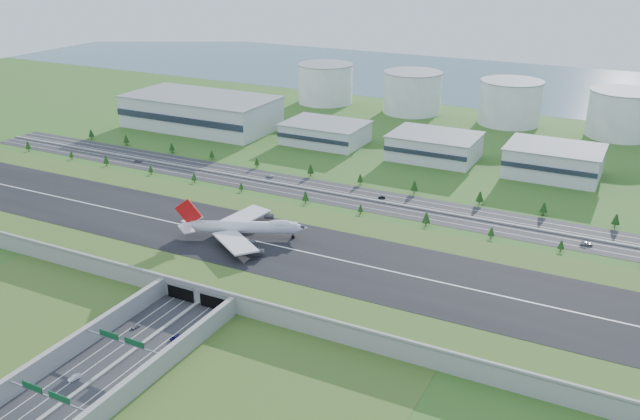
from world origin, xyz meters
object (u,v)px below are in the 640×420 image
at_px(fuel_tank_a, 325,84).
at_px(car_6, 587,244).
at_px(car_1, 75,377).
at_px(car_7, 270,176).
at_px(boeing_747, 243,227).
at_px(car_5, 382,197).
at_px(car_4, 138,161).
at_px(car_0, 136,326).
at_px(car_2, 176,337).

xyz_separation_m(fuel_tank_a, car_6, (258.99, -223.56, -16.55)).
xyz_separation_m(car_1, car_7, (-50.39, 216.38, 0.00)).
distance_m(boeing_747, car_5, 105.12).
bearing_deg(car_4, fuel_tank_a, -17.11).
relative_size(car_0, car_4, 0.78).
relative_size(car_4, car_7, 0.89).
bearing_deg(car_5, car_7, -109.52).
bearing_deg(car_1, car_2, 80.64).
height_order(boeing_747, car_1, boeing_747).
distance_m(car_1, car_2, 39.91).
distance_m(fuel_tank_a, car_6, 342.53).
distance_m(car_0, car_5, 180.22).
relative_size(car_0, car_2, 0.76).
bearing_deg(car_0, car_4, 141.54).
bearing_deg(boeing_747, car_1, -112.80).
bearing_deg(fuel_tank_a, boeing_747, -70.39).
bearing_deg(car_2, car_5, -82.94).
bearing_deg(car_5, car_1, -24.84).
distance_m(boeing_747, car_2, 80.41).
height_order(fuel_tank_a, car_5, fuel_tank_a).
bearing_deg(fuel_tank_a, car_1, -74.96).
relative_size(car_1, car_6, 0.82).
height_order(car_1, car_6, car_6).
xyz_separation_m(car_1, car_2, (15.38, 36.83, -0.09)).
xyz_separation_m(car_2, car_6, (130.01, 162.34, 0.12)).
distance_m(car_2, car_7, 191.22).
bearing_deg(car_0, car_7, 115.15).
bearing_deg(car_2, car_0, 14.26).
xyz_separation_m(boeing_747, car_0, (-0.39, -78.04, -12.88)).
height_order(car_1, car_2, car_1).
relative_size(car_2, car_5, 1.24).
bearing_deg(car_7, car_5, 104.93).
distance_m(fuel_tank_a, car_7, 216.44).
bearing_deg(car_6, car_0, 126.33).
bearing_deg(car_7, car_1, 30.43).
xyz_separation_m(car_0, car_5, (32.79, 177.21, 0.02)).
bearing_deg(car_2, car_4, -33.99).
bearing_deg(fuel_tank_a, car_4, -98.71).
height_order(car_2, car_7, car_7).
distance_m(car_1, car_5, 215.02).
relative_size(car_5, car_6, 0.69).
height_order(boeing_747, car_2, boeing_747).
xyz_separation_m(car_1, car_5, (28.84, 213.08, -0.12)).
bearing_deg(car_2, car_1, 78.75).
xyz_separation_m(car_0, car_2, (19.34, 0.96, 0.05)).
xyz_separation_m(fuel_tank_a, boeing_747, (110.03, -308.82, -3.83)).
bearing_deg(car_1, fuel_tank_a, 118.35).
height_order(car_0, car_6, car_6).
bearing_deg(car_5, boeing_747, -35.22).
bearing_deg(car_0, car_1, -72.98).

